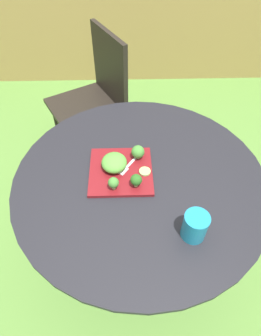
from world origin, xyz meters
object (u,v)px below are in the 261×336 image
at_px(patio_chair, 96,92).
at_px(drinking_glass, 195,227).
at_px(fork, 129,165).
at_px(salad_plate, 121,171).

distance_m(patio_chair, drinking_glass, 1.26).
distance_m(drinking_glass, fork, 0.38).
height_order(salad_plate, drinking_glass, drinking_glass).
height_order(salad_plate, fork, fork).
relative_size(salad_plate, fork, 1.93).
bearing_deg(patio_chair, fork, -76.81).
xyz_separation_m(patio_chair, drinking_glass, (0.41, -1.16, 0.23)).
bearing_deg(fork, drinking_glass, -55.77).
bearing_deg(patio_chair, salad_plate, -79.29).
xyz_separation_m(patio_chair, fork, (0.20, -0.85, 0.20)).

